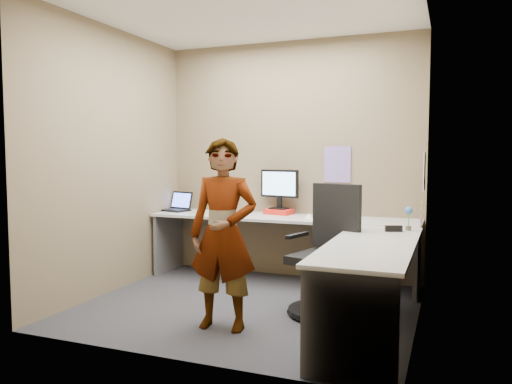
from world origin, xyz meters
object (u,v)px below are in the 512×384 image
at_px(desk, 305,240).
at_px(office_chair, 327,262).
at_px(monitor, 279,186).
at_px(person, 223,234).

relative_size(desk, office_chair, 2.65).
bearing_deg(monitor, person, -75.24).
distance_m(desk, office_chair, 0.46).
xyz_separation_m(monitor, office_chair, (0.82, -1.11, -0.59)).
height_order(monitor, office_chair, monitor).
xyz_separation_m(monitor, person, (0.13, -1.78, -0.28)).
relative_size(desk, monitor, 6.33).
bearing_deg(desk, office_chair, -48.36).
distance_m(desk, monitor, 1.05).
height_order(desk, person, person).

